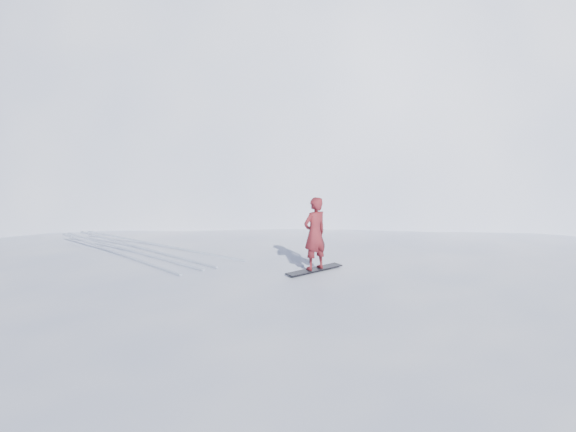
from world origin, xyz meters
The scene contains 8 objects.
ground centered at (0.00, 0.00, 0.00)m, with size 400.00×400.00×0.00m, color white.
near_ridge centered at (1.00, 3.00, 0.00)m, with size 36.00×28.00×4.80m, color white.
summit_peak centered at (22.00, 26.00, 0.00)m, with size 60.00×56.00×56.00m, color white.
peak_shoulder centered at (10.00, 20.00, 0.00)m, with size 28.00×24.00×18.00m, color white.
wind_bumps centered at (-0.56, 2.12, 0.00)m, with size 16.00×14.40×1.00m.
snowboard centered at (0.97, 0.55, 2.41)m, with size 1.48×0.28×0.02m, color black.
snowboarder centered at (0.97, 0.55, 3.25)m, with size 0.60×0.39×1.65m, color maroon.
board_tracks centered at (-1.49, 4.98, 2.42)m, with size 2.69×5.95×0.04m.
Camera 1 is at (-6.91, -8.90, 5.93)m, focal length 35.00 mm.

